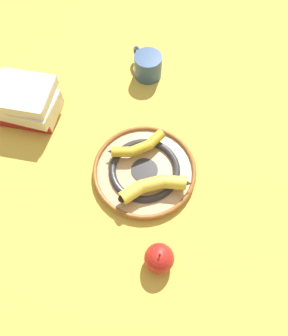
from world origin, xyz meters
TOP-DOWN VIEW (x-y plane):
  - ground_plane at (0.00, 0.00)m, footprint 2.80×2.80m
  - decorative_bowl at (-0.03, -0.00)m, footprint 0.31×0.31m
  - banana_a at (-0.07, 0.05)m, footprint 0.14×0.15m
  - banana_b at (0.02, -0.05)m, footprint 0.18×0.15m
  - book_stack at (-0.45, 0.03)m, footprint 0.22×0.19m
  - coffee_mug at (-0.19, 0.35)m, footprint 0.13×0.10m
  - apple at (0.12, -0.22)m, footprint 0.08×0.08m

SIDE VIEW (x-z plane):
  - ground_plane at x=0.00m, z-range 0.00..0.00m
  - decorative_bowl at x=-0.03m, z-range 0.00..0.03m
  - apple at x=0.12m, z-range -0.01..0.08m
  - coffee_mug at x=-0.19m, z-range 0.00..0.08m
  - banana_a at x=-0.07m, z-range 0.03..0.06m
  - banana_b at x=0.02m, z-range 0.03..0.07m
  - book_stack at x=-0.45m, z-range 0.00..0.12m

